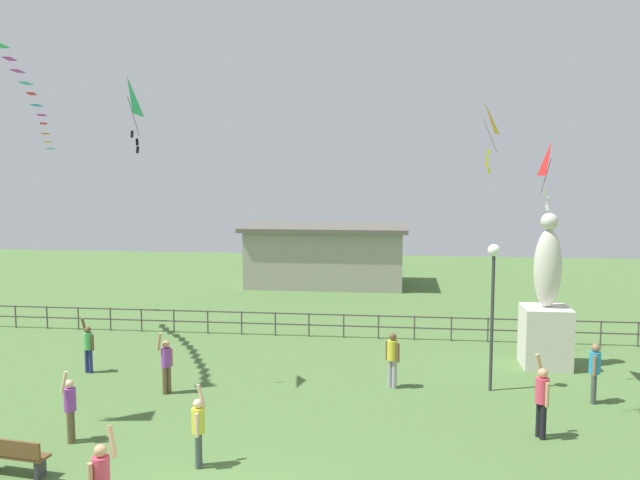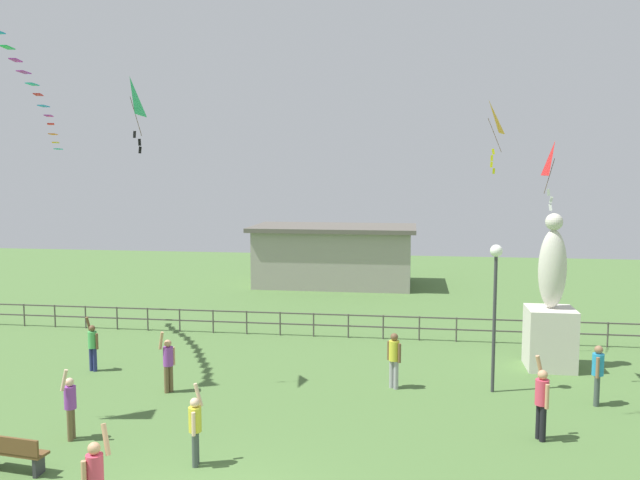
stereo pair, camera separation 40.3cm
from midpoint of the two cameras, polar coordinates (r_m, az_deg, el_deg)
name	(u,v)px [view 1 (the left image)]	position (r m, az deg, el deg)	size (l,w,h in m)	color
statue_monument	(546,316)	(22.97, 18.73, -6.30)	(1.53, 1.53, 5.16)	beige
lamppost	(493,285)	(19.72, 14.37, -3.81)	(0.36, 0.36, 4.40)	#38383D
park_bench	(14,455)	(16.11, -25.97, -16.61)	(1.54, 0.60, 0.85)	brown
person_0	(88,345)	(22.65, -20.15, -8.68)	(0.46, 0.36, 1.79)	navy
person_1	(392,356)	(19.94, 5.79, -10.11)	(0.42, 0.35, 1.70)	#99999E
person_2	(595,369)	(20.06, 22.41, -10.42)	(0.32, 0.50, 1.71)	#3F4C47
person_3	(198,427)	(15.13, -11.41, -15.78)	(0.29, 0.49, 1.82)	#3F4C47
person_5	(542,397)	(17.09, 18.24, -12.95)	(0.33, 0.56, 2.05)	black
person_6	(166,362)	(19.94, -13.91, -10.38)	(0.41, 0.44, 1.86)	brown
person_7	(70,405)	(17.24, -21.72, -13.33)	(0.29, 0.48, 1.82)	brown
kite_1	(128,98)	(19.64, -17.08, 11.82)	(0.52, 0.96, 2.16)	#1EB759
kite_2	(484,121)	(23.39, 13.69, 10.11)	(0.82, 0.90, 2.48)	yellow
kite_3	(551,160)	(20.29, 19.06, 6.63)	(0.43, 1.10, 2.04)	red
waterfront_railing	(304,321)	(25.91, -1.83, -7.13)	(36.04, 0.06, 0.95)	#4C4742
pavilion_building	(326,255)	(37.50, 0.22, -1.32)	(9.35, 5.15, 3.43)	gray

